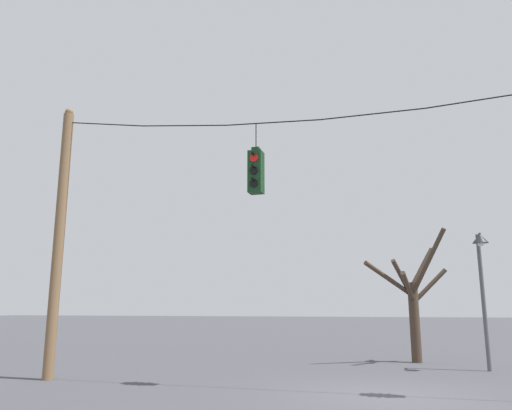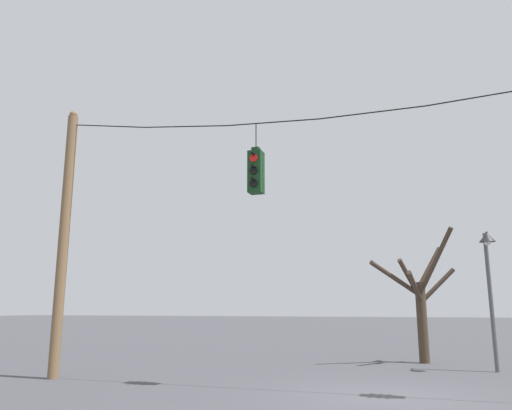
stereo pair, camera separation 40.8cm
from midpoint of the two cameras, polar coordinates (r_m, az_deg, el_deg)
ground_plane at (r=11.51m, az=15.61°, el=-20.31°), size 200.00×200.00×0.00m
utility_pole_left at (r=14.64m, az=-20.38°, el=-3.57°), size 0.28×0.28×7.41m
span_wire at (r=12.20m, az=13.88°, el=11.29°), size 16.82×0.03×0.77m
traffic_light_near_right_pole at (r=12.24m, az=0.96°, el=3.85°), size 0.34×0.58×1.78m
street_lamp at (r=16.38m, az=25.72°, el=-6.35°), size 0.46×0.80×4.03m
bare_tree at (r=18.15m, az=18.99°, el=-10.28°), size 2.74×2.11×4.46m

